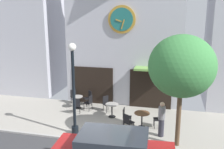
{
  "coord_description": "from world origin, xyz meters",
  "views": [
    {
      "loc": [
        2.91,
        -10.02,
        5.69
      ],
      "look_at": [
        -0.08,
        2.45,
        2.52
      ],
      "focal_mm": 41.88,
      "sensor_mm": 36.0,
      "label": 1
    }
  ],
  "objects_px": {
    "cafe_chair_curbside": "(128,121)",
    "pedestrian_grey": "(162,119)",
    "cafe_table_rightmost": "(78,100)",
    "cafe_chair_facing_wall": "(159,118)",
    "cafe_chair_facing_street": "(74,95)",
    "cafe_chair_corner": "(106,103)",
    "cafe_table_center": "(142,117)",
    "cafe_chair_under_awning": "(126,116)",
    "cafe_chair_near_lamp": "(89,102)",
    "street_lamp": "(74,89)",
    "cafe_table_center_left": "(112,108)",
    "street_tree": "(182,67)",
    "cafe_chair_left_end": "(89,97)",
    "cafe_chair_right_end": "(77,105)"
  },
  "relations": [
    {
      "from": "cafe_chair_curbside",
      "to": "pedestrian_grey",
      "type": "height_order",
      "value": "pedestrian_grey"
    },
    {
      "from": "cafe_chair_corner",
      "to": "cafe_table_center",
      "type": "bearing_deg",
      "value": -36.49
    },
    {
      "from": "cafe_table_rightmost",
      "to": "cafe_table_center_left",
      "type": "bearing_deg",
      "value": -19.23
    },
    {
      "from": "cafe_table_rightmost",
      "to": "cafe_chair_facing_wall",
      "type": "bearing_deg",
      "value": -17.81
    },
    {
      "from": "street_lamp",
      "to": "cafe_chair_right_end",
      "type": "distance_m",
      "value": 2.97
    },
    {
      "from": "cafe_table_center_left",
      "to": "cafe_chair_curbside",
      "type": "distance_m",
      "value": 1.92
    },
    {
      "from": "cafe_table_rightmost",
      "to": "street_lamp",
      "type": "bearing_deg",
      "value": -71.5
    },
    {
      "from": "cafe_table_rightmost",
      "to": "cafe_chair_right_end",
      "type": "relative_size",
      "value": 0.82
    },
    {
      "from": "pedestrian_grey",
      "to": "cafe_chair_corner",
      "type": "bearing_deg",
      "value": 143.64
    },
    {
      "from": "street_lamp",
      "to": "cafe_chair_under_awning",
      "type": "relative_size",
      "value": 4.78
    },
    {
      "from": "cafe_chair_left_end",
      "to": "pedestrian_grey",
      "type": "height_order",
      "value": "pedestrian_grey"
    },
    {
      "from": "pedestrian_grey",
      "to": "cafe_chair_facing_street",
      "type": "bearing_deg",
      "value": 150.27
    },
    {
      "from": "street_tree",
      "to": "cafe_chair_facing_wall",
      "type": "relative_size",
      "value": 5.32
    },
    {
      "from": "cafe_chair_left_end",
      "to": "cafe_table_center",
      "type": "bearing_deg",
      "value": -33.87
    },
    {
      "from": "cafe_chair_facing_wall",
      "to": "cafe_chair_facing_street",
      "type": "bearing_deg",
      "value": 157.17
    },
    {
      "from": "cafe_chair_facing_wall",
      "to": "cafe_chair_facing_street",
      "type": "xyz_separation_m",
      "value": [
        -5.38,
        2.27,
        0.0
      ]
    },
    {
      "from": "cafe_table_center",
      "to": "cafe_chair_facing_street",
      "type": "xyz_separation_m",
      "value": [
        -4.54,
        2.44,
        -0.04
      ]
    },
    {
      "from": "cafe_chair_near_lamp",
      "to": "cafe_chair_right_end",
      "type": "xyz_separation_m",
      "value": [
        -0.53,
        -0.65,
        0.0
      ]
    },
    {
      "from": "cafe_chair_under_awning",
      "to": "cafe_chair_near_lamp",
      "type": "distance_m",
      "value": 2.87
    },
    {
      "from": "cafe_chair_left_end",
      "to": "cafe_chair_near_lamp",
      "type": "height_order",
      "value": "same"
    },
    {
      "from": "street_lamp",
      "to": "cafe_chair_facing_street",
      "type": "xyz_separation_m",
      "value": [
        -1.55,
        3.83,
        -1.66
      ]
    },
    {
      "from": "street_lamp",
      "to": "cafe_chair_near_lamp",
      "type": "bearing_deg",
      "value": 95.4
    },
    {
      "from": "street_tree",
      "to": "cafe_chair_near_lamp",
      "type": "relative_size",
      "value": 5.32
    },
    {
      "from": "cafe_chair_facing_wall",
      "to": "cafe_chair_right_end",
      "type": "distance_m",
      "value": 4.7
    },
    {
      "from": "cafe_table_rightmost",
      "to": "cafe_chair_curbside",
      "type": "relative_size",
      "value": 0.82
    },
    {
      "from": "cafe_chair_facing_street",
      "to": "cafe_chair_facing_wall",
      "type": "bearing_deg",
      "value": -22.83
    },
    {
      "from": "street_lamp",
      "to": "cafe_table_rightmost",
      "type": "distance_m",
      "value": 3.72
    },
    {
      "from": "cafe_chair_near_lamp",
      "to": "cafe_chair_right_end",
      "type": "height_order",
      "value": "same"
    },
    {
      "from": "pedestrian_grey",
      "to": "cafe_table_center_left",
      "type": "bearing_deg",
      "value": 148.76
    },
    {
      "from": "cafe_chair_left_end",
      "to": "cafe_chair_facing_street",
      "type": "relative_size",
      "value": 1.0
    },
    {
      "from": "cafe_chair_near_lamp",
      "to": "cafe_chair_left_end",
      "type": "bearing_deg",
      "value": 110.25
    },
    {
      "from": "cafe_table_rightmost",
      "to": "cafe_chair_right_end",
      "type": "bearing_deg",
      "value": -73.4
    },
    {
      "from": "street_lamp",
      "to": "cafe_chair_facing_wall",
      "type": "height_order",
      "value": "street_lamp"
    },
    {
      "from": "cafe_chair_facing_wall",
      "to": "cafe_chair_left_end",
      "type": "height_order",
      "value": "same"
    },
    {
      "from": "street_lamp",
      "to": "street_tree",
      "type": "bearing_deg",
      "value": 0.03
    },
    {
      "from": "street_tree",
      "to": "cafe_table_center",
      "type": "xyz_separation_m",
      "value": [
        -1.7,
        1.39,
        -2.91
      ]
    },
    {
      "from": "pedestrian_grey",
      "to": "cafe_chair_left_end",
      "type": "bearing_deg",
      "value": 145.64
    },
    {
      "from": "street_tree",
      "to": "cafe_table_center_left",
      "type": "height_order",
      "value": "street_tree"
    },
    {
      "from": "cafe_chair_right_end",
      "to": "pedestrian_grey",
      "type": "relative_size",
      "value": 0.54
    },
    {
      "from": "street_tree",
      "to": "pedestrian_grey",
      "type": "bearing_deg",
      "value": 136.8
    },
    {
      "from": "cafe_chair_under_awning",
      "to": "pedestrian_grey",
      "type": "bearing_deg",
      "value": -23.05
    },
    {
      "from": "cafe_chair_under_awning",
      "to": "pedestrian_grey",
      "type": "height_order",
      "value": "pedestrian_grey"
    },
    {
      "from": "cafe_chair_facing_street",
      "to": "cafe_chair_near_lamp",
      "type": "relative_size",
      "value": 1.0
    },
    {
      "from": "cafe_table_rightmost",
      "to": "cafe_chair_under_awning",
      "type": "distance_m",
      "value": 3.62
    },
    {
      "from": "cafe_table_rightmost",
      "to": "cafe_chair_near_lamp",
      "type": "height_order",
      "value": "cafe_chair_near_lamp"
    },
    {
      "from": "pedestrian_grey",
      "to": "street_lamp",
      "type": "bearing_deg",
      "value": -170.28
    },
    {
      "from": "cafe_chair_under_awning",
      "to": "cafe_chair_facing_wall",
      "type": "xyz_separation_m",
      "value": [
        1.67,
        0.12,
        0.0
      ]
    },
    {
      "from": "cafe_chair_near_lamp",
      "to": "cafe_chair_under_awning",
      "type": "bearing_deg",
      "value": -31.89
    },
    {
      "from": "cafe_table_rightmost",
      "to": "cafe_chair_facing_wall",
      "type": "distance_m",
      "value": 5.12
    },
    {
      "from": "cafe_chair_under_awning",
      "to": "cafe_chair_left_end",
      "type": "relative_size",
      "value": 1.0
    }
  ]
}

